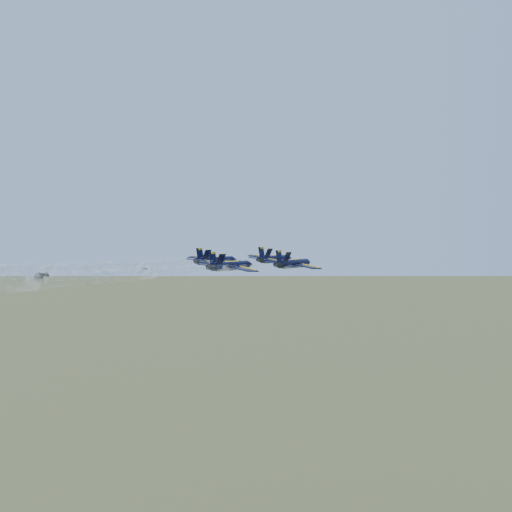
% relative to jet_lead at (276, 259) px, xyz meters
% --- Properties ---
extents(jet_lead, '(11.19, 15.28, 3.37)m').
position_rel_jet_lead_xyz_m(jet_lead, '(0.00, 0.00, 0.00)').
color(jet_lead, black).
extents(jet_left, '(11.19, 15.28, 3.37)m').
position_rel_jet_lead_xyz_m(jet_left, '(-11.01, -6.52, 0.00)').
color(jet_left, black).
extents(jet_right, '(11.19, 15.28, 3.37)m').
position_rel_jet_lead_xyz_m(jet_right, '(5.18, -11.09, 0.00)').
color(jet_right, black).
extents(jet_slot, '(11.19, 15.28, 3.37)m').
position_rel_jet_lead_xyz_m(jet_slot, '(-5.31, -18.29, 0.00)').
color(jet_slot, black).
extents(smoke_trail_lead, '(23.92, 69.06, 2.09)m').
position_rel_jet_lead_xyz_m(smoke_trail_lead, '(-16.70, -50.94, 0.03)').
color(smoke_trail_lead, white).
extents(smoke_trail_right, '(23.92, 69.06, 2.09)m').
position_rel_jet_lead_xyz_m(smoke_trail_right, '(-11.53, -62.03, 0.03)').
color(smoke_trail_right, white).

